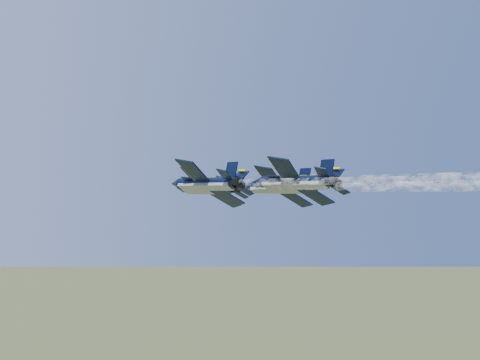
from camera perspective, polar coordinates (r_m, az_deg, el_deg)
jet_lead at (r=100.75m, az=-3.64°, el=-0.85°), size 13.10×18.83×6.98m
jet_left at (r=87.77m, az=-3.76°, el=-0.36°), size 13.10×18.83×6.98m
jet_right at (r=98.09m, az=4.00°, el=-0.76°), size 13.10×18.83×6.98m
jet_slot at (r=84.47m, az=5.74°, el=-0.20°), size 13.10×18.83×6.98m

